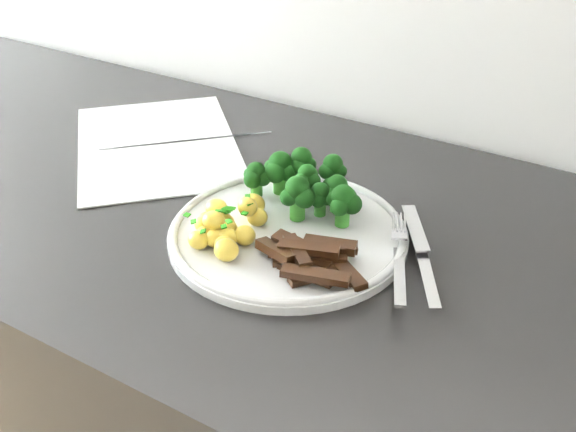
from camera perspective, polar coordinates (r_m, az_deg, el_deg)
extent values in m
cube|color=white|center=(1.01, -10.78, 5.85)|extent=(0.38, 0.38, 0.00)
cube|color=slate|center=(1.02, -5.46, 6.53)|extent=(0.11, 0.11, 0.00)
cube|color=slate|center=(1.02, -6.75, 6.39)|extent=(0.10, 0.10, 0.00)
cube|color=slate|center=(1.01, -8.06, 6.24)|extent=(0.10, 0.10, 0.00)
cube|color=slate|center=(1.01, -9.36, 6.08)|extent=(0.09, 0.10, 0.00)
cube|color=slate|center=(1.01, -10.67, 5.93)|extent=(0.09, 0.09, 0.00)
cube|color=slate|center=(1.01, -11.98, 5.77)|extent=(0.09, 0.09, 0.00)
cylinder|color=silver|center=(0.78, 0.00, -1.56)|extent=(0.27, 0.27, 0.01)
torus|color=silver|center=(0.78, 0.00, -1.20)|extent=(0.27, 0.27, 0.01)
cylinder|color=#2A6E1E|center=(0.82, 1.59, 2.21)|extent=(0.01, 0.01, 0.02)
sphere|color=black|center=(0.81, 2.04, 2.94)|extent=(0.02, 0.02, 0.02)
sphere|color=black|center=(0.82, 1.81, 3.44)|extent=(0.02, 0.02, 0.02)
sphere|color=black|center=(0.82, 1.18, 3.27)|extent=(0.01, 0.01, 0.01)
sphere|color=black|center=(0.81, 1.24, 2.92)|extent=(0.02, 0.02, 0.02)
sphere|color=black|center=(0.81, 1.61, 3.54)|extent=(0.02, 0.02, 0.02)
cylinder|color=#2A6E1E|center=(0.81, 4.04, 1.10)|extent=(0.02, 0.02, 0.02)
sphere|color=black|center=(0.80, 4.72, 1.94)|extent=(0.02, 0.02, 0.02)
sphere|color=black|center=(0.81, 4.41, 2.37)|extent=(0.02, 0.02, 0.02)
sphere|color=black|center=(0.81, 3.58, 2.40)|extent=(0.02, 0.02, 0.02)
sphere|color=black|center=(0.80, 3.92, 1.79)|extent=(0.02, 0.02, 0.02)
sphere|color=black|center=(0.80, 4.10, 2.57)|extent=(0.02, 0.02, 0.02)
cylinder|color=#2A6E1E|center=(0.85, -0.64, 2.74)|extent=(0.02, 0.02, 0.02)
sphere|color=black|center=(0.83, -0.05, 3.63)|extent=(0.02, 0.02, 0.02)
sphere|color=black|center=(0.85, -0.16, 4.18)|extent=(0.02, 0.02, 0.02)
sphere|color=black|center=(0.84, -1.29, 4.04)|extent=(0.02, 0.02, 0.02)
sphere|color=black|center=(0.83, -1.04, 3.63)|extent=(0.03, 0.03, 0.03)
sphere|color=black|center=(0.83, -0.65, 4.42)|extent=(0.03, 0.03, 0.03)
cylinder|color=#2A6E1E|center=(0.84, 3.69, 2.92)|extent=(0.01, 0.01, 0.02)
sphere|color=black|center=(0.83, 4.34, 3.72)|extent=(0.02, 0.02, 0.02)
sphere|color=black|center=(0.84, 3.83, 4.17)|extent=(0.02, 0.02, 0.02)
sphere|color=black|center=(0.83, 3.21, 3.72)|extent=(0.02, 0.02, 0.02)
sphere|color=black|center=(0.83, 3.74, 4.33)|extent=(0.02, 0.02, 0.02)
cylinder|color=#2A6E1E|center=(0.85, 1.10, 3.41)|extent=(0.02, 0.02, 0.02)
sphere|color=black|center=(0.84, 1.76, 4.29)|extent=(0.02, 0.02, 0.02)
sphere|color=black|center=(0.85, 1.42, 4.65)|extent=(0.02, 0.02, 0.02)
sphere|color=black|center=(0.85, 0.61, 4.57)|extent=(0.02, 0.02, 0.02)
sphere|color=black|center=(0.83, 0.86, 4.11)|extent=(0.02, 0.02, 0.02)
sphere|color=black|center=(0.84, 1.12, 4.89)|extent=(0.03, 0.03, 0.03)
cylinder|color=#2A6E1E|center=(0.79, 4.52, -0.01)|extent=(0.02, 0.02, 0.02)
sphere|color=black|center=(0.77, 5.31, 0.99)|extent=(0.02, 0.02, 0.02)
sphere|color=black|center=(0.78, 4.86, 1.53)|extent=(0.02, 0.02, 0.02)
sphere|color=black|center=(0.78, 3.96, 1.36)|extent=(0.02, 0.02, 0.02)
sphere|color=black|center=(0.77, 4.27, 0.75)|extent=(0.02, 0.02, 0.02)
sphere|color=black|center=(0.77, 4.60, 1.64)|extent=(0.03, 0.03, 0.03)
cylinder|color=#2A6E1E|center=(0.84, -2.63, 2.32)|extent=(0.01, 0.01, 0.02)
sphere|color=black|center=(0.83, -2.10, 3.15)|extent=(0.02, 0.02, 0.02)
sphere|color=black|center=(0.84, -2.46, 3.51)|extent=(0.02, 0.02, 0.02)
sphere|color=black|center=(0.84, -3.10, 3.46)|extent=(0.02, 0.02, 0.02)
sphere|color=black|center=(0.83, -2.95, 3.05)|extent=(0.02, 0.02, 0.02)
sphere|color=black|center=(0.83, -2.67, 3.70)|extent=(0.02, 0.02, 0.02)
cylinder|color=#2A6E1E|center=(0.80, 0.78, 0.57)|extent=(0.02, 0.02, 0.02)
sphere|color=black|center=(0.78, 1.40, 1.51)|extent=(0.02, 0.02, 0.02)
sphere|color=black|center=(0.79, 0.58, 2.13)|extent=(0.02, 0.02, 0.02)
sphere|color=black|center=(0.78, 0.04, 1.55)|extent=(0.02, 0.02, 0.02)
sphere|color=black|center=(0.78, 0.80, 2.32)|extent=(0.03, 0.03, 0.03)
cylinder|color=#2A6E1E|center=(0.80, 2.66, 0.70)|extent=(0.01, 0.01, 0.02)
sphere|color=black|center=(0.79, 3.24, 1.41)|extent=(0.02, 0.02, 0.02)
sphere|color=black|center=(0.80, 3.11, 1.76)|extent=(0.01, 0.01, 0.01)
sphere|color=black|center=(0.80, 2.16, 1.76)|extent=(0.02, 0.02, 0.02)
sphere|color=black|center=(0.79, 2.51, 1.31)|extent=(0.02, 0.02, 0.02)
sphere|color=black|center=(0.79, 2.70, 2.03)|extent=(0.02, 0.02, 0.02)
ellipsoid|color=#FFD551|center=(0.75, -7.43, -1.98)|extent=(0.02, 0.02, 0.02)
ellipsoid|color=#FFD551|center=(0.77, -5.16, -1.07)|extent=(0.03, 0.02, 0.02)
ellipsoid|color=#FFD551|center=(0.75, -5.11, -1.81)|extent=(0.02, 0.02, 0.02)
ellipsoid|color=#FFD551|center=(0.76, -6.86, -1.56)|extent=(0.02, 0.02, 0.02)
ellipsoid|color=#FFD551|center=(0.78, -6.63, -0.43)|extent=(0.03, 0.02, 0.02)
ellipsoid|color=#FFD551|center=(0.78, -5.40, -0.61)|extent=(0.03, 0.03, 0.02)
ellipsoid|color=#FFD551|center=(0.73, -5.13, -2.83)|extent=(0.03, 0.03, 0.02)
ellipsoid|color=#FFD551|center=(0.75, -6.02, -1.84)|extent=(0.02, 0.02, 0.02)
ellipsoid|color=#FFD551|center=(0.78, -6.95, -0.70)|extent=(0.02, 0.02, 0.02)
ellipsoid|color=#FFD551|center=(0.76, -6.19, -0.36)|extent=(0.03, 0.02, 0.02)
ellipsoid|color=#FFD551|center=(0.74, -5.29, -2.41)|extent=(0.02, 0.02, 0.02)
ellipsoid|color=#FFD551|center=(0.78, -3.38, 0.77)|extent=(0.02, 0.02, 0.02)
ellipsoid|color=#FFD551|center=(0.76, -3.61, -1.61)|extent=(0.02, 0.02, 0.02)
ellipsoid|color=#FFD551|center=(0.81, -2.94, 0.97)|extent=(0.03, 0.03, 0.03)
ellipsoid|color=#FFD551|center=(0.78, -5.94, 0.66)|extent=(0.03, 0.02, 0.02)
ellipsoid|color=#FFD551|center=(0.79, -2.56, -0.10)|extent=(0.02, 0.02, 0.02)
cube|color=#18690C|center=(0.73, -5.35, -0.87)|extent=(0.01, 0.01, 0.00)
cube|color=#18690C|center=(0.77, -4.65, 0.64)|extent=(0.01, 0.01, 0.00)
cube|color=#18690C|center=(0.73, -4.93, -0.44)|extent=(0.01, 0.01, 0.00)
cube|color=#18690C|center=(0.76, -8.37, 0.09)|extent=(0.01, 0.01, 0.00)
cube|color=#18690C|center=(0.76, -5.79, 0.44)|extent=(0.01, 0.01, 0.00)
cube|color=#18690C|center=(0.76, -4.83, 0.60)|extent=(0.01, 0.01, 0.00)
cube|color=#18690C|center=(0.73, -7.05, -1.26)|extent=(0.01, 0.01, 0.00)
cube|color=#18690C|center=(0.74, -7.83, -0.45)|extent=(0.01, 0.01, 0.00)
cube|color=#18690C|center=(0.76, -5.35, 0.44)|extent=(0.01, 0.01, 0.00)
cube|color=#18690C|center=(0.77, -5.10, 0.32)|extent=(0.01, 0.01, 0.00)
cube|color=#18690C|center=(0.77, -5.14, 0.64)|extent=(0.01, 0.01, 0.00)
cube|color=#18690C|center=(0.79, -3.36, 1.66)|extent=(0.01, 0.01, 0.00)
cube|color=#18690C|center=(0.77, -3.23, 0.99)|extent=(0.01, 0.01, 0.00)
cube|color=#18690C|center=(0.76, -3.62, 0.22)|extent=(0.01, 0.01, 0.00)
cube|color=black|center=(0.71, 1.60, -4.63)|extent=(0.07, 0.02, 0.02)
cube|color=black|center=(0.73, 2.53, -3.54)|extent=(0.06, 0.04, 0.01)
cube|color=black|center=(0.72, 0.05, -3.71)|extent=(0.06, 0.05, 0.02)
cube|color=black|center=(0.70, 2.05, -4.99)|extent=(0.04, 0.05, 0.01)
cube|color=black|center=(0.73, 0.90, -3.53)|extent=(0.06, 0.05, 0.01)
cube|color=black|center=(0.72, 0.97, -3.63)|extent=(0.07, 0.02, 0.01)
cube|color=black|center=(0.71, 4.78, -4.50)|extent=(0.07, 0.05, 0.01)
cube|color=black|center=(0.72, 1.73, -2.70)|extent=(0.07, 0.04, 0.01)
cube|color=black|center=(0.69, 2.28, -4.90)|extent=(0.07, 0.04, 0.01)
cube|color=black|center=(0.72, -1.01, -2.91)|extent=(0.06, 0.03, 0.02)
cube|color=black|center=(0.72, 0.76, -2.90)|extent=(0.05, 0.05, 0.01)
cube|color=black|center=(0.73, 3.32, -2.67)|extent=(0.06, 0.05, 0.01)
cube|color=black|center=(0.73, 3.49, -2.43)|extent=(0.06, 0.03, 0.01)
cube|color=black|center=(0.74, 0.55, -2.37)|extent=(0.05, 0.02, 0.01)
cube|color=silver|center=(0.71, 9.21, -4.93)|extent=(0.06, 0.11, 0.02)
cube|color=silver|center=(0.76, 9.20, -1.51)|extent=(0.03, 0.03, 0.01)
cylinder|color=silver|center=(0.78, 9.67, -0.53)|extent=(0.02, 0.04, 0.00)
cylinder|color=silver|center=(0.78, 9.35, -0.51)|extent=(0.02, 0.04, 0.00)
cylinder|color=silver|center=(0.78, 9.04, -0.49)|extent=(0.02, 0.04, 0.00)
cylinder|color=silver|center=(0.78, 8.73, -0.46)|extent=(0.02, 0.04, 0.00)
cube|color=silver|center=(0.79, 10.49, -0.93)|extent=(0.07, 0.10, 0.01)
cube|color=silver|center=(0.72, 11.50, -5.33)|extent=(0.06, 0.08, 0.02)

